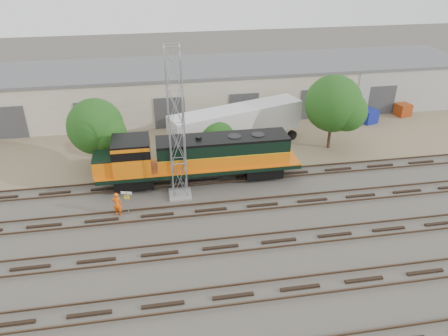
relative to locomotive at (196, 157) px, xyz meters
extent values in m
plane|color=#47423A|center=(4.58, -6.00, -2.31)|extent=(140.00, 140.00, 0.00)
cube|color=#726047|center=(4.58, 9.00, -2.30)|extent=(80.00, 16.00, 0.02)
cube|color=black|center=(4.58, -13.50, -2.24)|extent=(80.00, 2.40, 0.14)
cube|color=#4C3828|center=(4.58, -14.25, -2.10)|extent=(80.00, 0.08, 0.14)
cube|color=#4C3828|center=(4.58, -12.75, -2.10)|extent=(80.00, 0.08, 0.14)
cube|color=black|center=(4.58, -9.00, -2.24)|extent=(80.00, 2.40, 0.14)
cube|color=#4C3828|center=(4.58, -9.75, -2.10)|extent=(80.00, 0.08, 0.14)
cube|color=#4C3828|center=(4.58, -8.25, -2.10)|extent=(80.00, 0.08, 0.14)
cube|color=black|center=(4.58, -4.50, -2.24)|extent=(80.00, 2.40, 0.14)
cube|color=#4C3828|center=(4.58, -5.25, -2.10)|extent=(80.00, 0.08, 0.14)
cube|color=#4C3828|center=(4.58, -3.75, -2.10)|extent=(80.00, 0.08, 0.14)
cube|color=black|center=(4.58, 0.00, -2.24)|extent=(80.00, 2.40, 0.14)
cube|color=#4C3828|center=(4.58, -0.75, -2.10)|extent=(80.00, 0.08, 0.14)
cube|color=#4C3828|center=(4.58, 0.75, -2.10)|extent=(80.00, 0.08, 0.14)
cube|color=beige|center=(4.58, 17.00, 0.19)|extent=(58.00, 10.00, 5.00)
cube|color=#59595B|center=(4.58, 17.00, 2.84)|extent=(58.40, 10.40, 0.30)
cube|color=#999993|center=(26.58, 11.95, 0.19)|extent=(14.00, 0.10, 5.00)
cube|color=#333335|center=(-17.42, 11.94, -0.61)|extent=(3.20, 0.12, 3.40)
cube|color=#333335|center=(-9.42, 11.94, -0.61)|extent=(3.20, 0.12, 3.40)
cube|color=#333335|center=(-1.42, 11.94, -0.61)|extent=(3.20, 0.12, 3.40)
cube|color=#333335|center=(6.58, 11.94, -0.61)|extent=(3.20, 0.12, 3.40)
cube|color=#333335|center=(14.58, 11.94, -0.61)|extent=(3.20, 0.12, 3.40)
cube|color=#333335|center=(22.58, 11.94, -0.61)|extent=(3.20, 0.12, 3.40)
cube|color=black|center=(-5.07, 0.00, -1.54)|extent=(3.12, 2.34, 0.98)
cube|color=black|center=(5.66, 0.00, -1.54)|extent=(3.12, 2.34, 0.98)
cube|color=black|center=(0.29, 0.00, -0.88)|extent=(16.59, 2.93, 0.34)
cylinder|color=black|center=(0.29, 0.00, -1.49)|extent=(4.10, 1.07, 1.07)
cube|color=orange|center=(2.24, 0.00, -0.13)|extent=(10.73, 2.54, 1.17)
cube|color=black|center=(2.24, 0.00, 0.95)|extent=(10.73, 2.54, 0.98)
cube|color=black|center=(2.24, 0.00, 1.53)|extent=(10.73, 2.54, 0.20)
cube|color=orange|center=(-5.07, 0.00, 0.56)|extent=(2.93, 2.93, 2.54)
cube|color=black|center=(-5.07, 0.00, 1.90)|extent=(2.93, 2.93, 0.16)
cube|color=orange|center=(-7.32, 0.00, -0.03)|extent=(1.56, 2.34, 1.37)
cube|color=gray|center=(-1.51, -1.90, -2.21)|extent=(1.74, 1.74, 0.20)
cylinder|color=gray|center=(-2.05, -1.37, 3.70)|extent=(0.09, 0.09, 11.61)
cylinder|color=gray|center=(-0.98, -1.37, 3.70)|extent=(0.09, 0.09, 11.61)
cylinder|color=gray|center=(-2.05, -2.44, 3.70)|extent=(0.09, 0.09, 11.61)
cylinder|color=gray|center=(-0.98, -2.44, 3.70)|extent=(0.09, 0.09, 11.61)
cylinder|color=gray|center=(-5.49, -3.92, -1.32)|extent=(0.06, 0.06, 1.98)
cube|color=white|center=(-5.49, -3.92, -0.46)|extent=(0.79, 0.24, 0.20)
cube|color=yellow|center=(-5.49, -3.92, -0.82)|extent=(0.40, 0.14, 0.32)
imported|color=#F65C0D|center=(-6.25, -3.88, -1.36)|extent=(0.76, 0.57, 1.89)
cube|color=silver|center=(4.62, 6.03, 0.39)|extent=(13.36, 6.78, 2.75)
cube|color=black|center=(9.53, 7.71, -1.80)|extent=(3.13, 3.19, 1.02)
cube|color=black|center=(0.14, 3.42, -1.65)|extent=(0.15, 0.15, 1.32)
cube|color=black|center=(-0.52, 5.35, -1.65)|extent=(0.15, 0.15, 1.32)
cube|color=navy|center=(20.17, 9.86, -1.56)|extent=(2.00, 1.94, 1.50)
cube|color=#90330F|center=(24.98, 11.14, -1.61)|extent=(1.76, 1.68, 1.40)
cylinder|color=#382619|center=(-8.08, 4.15, -1.21)|extent=(0.30, 0.30, 2.21)
sphere|color=#144112|center=(-8.08, 4.15, 1.58)|extent=(4.81, 4.81, 4.81)
sphere|color=#144112|center=(-7.12, 3.43, 1.10)|extent=(3.37, 3.37, 3.37)
cylinder|color=#382619|center=(1.99, 4.92, -2.12)|extent=(0.29, 0.29, 0.39)
sphere|color=#144112|center=(1.99, 4.92, -0.44)|extent=(4.24, 4.24, 4.24)
sphere|color=#144112|center=(2.84, 4.28, -0.86)|extent=(2.97, 2.97, 2.97)
cylinder|color=#382619|center=(13.43, 4.50, -0.98)|extent=(0.31, 0.31, 2.66)
sphere|color=#144112|center=(13.43, 4.50, 2.21)|extent=(5.32, 5.32, 5.32)
sphere|color=#144112|center=(14.49, 3.70, 1.68)|extent=(3.72, 3.72, 3.72)
camera|label=1|loc=(-3.05, -31.69, 16.07)|focal=35.00mm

